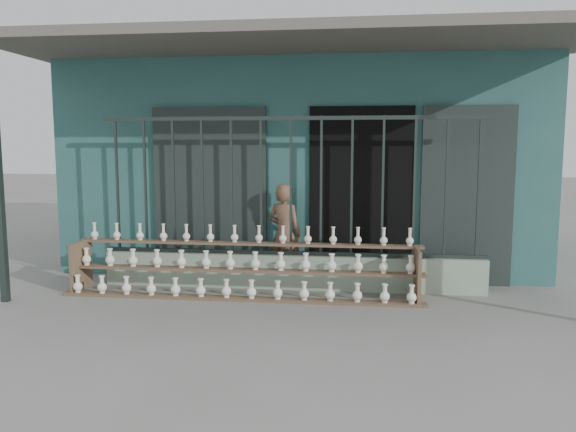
# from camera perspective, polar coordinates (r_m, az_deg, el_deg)

# --- Properties ---
(ground) EXTENTS (60.00, 60.00, 0.00)m
(ground) POSITION_cam_1_polar(r_m,az_deg,el_deg) (6.23, -1.15, -10.30)
(ground) COLOR slate
(workshop_building) EXTENTS (7.40, 6.60, 3.21)m
(workshop_building) POSITION_cam_1_polar(r_m,az_deg,el_deg) (10.16, 2.27, 5.71)
(workshop_building) COLOR #295754
(workshop_building) RESTS_ON ground
(parapet_wall) EXTENTS (5.00, 0.20, 0.45)m
(parapet_wall) POSITION_cam_1_polar(r_m,az_deg,el_deg) (7.42, 0.29, -5.66)
(parapet_wall) COLOR #90A890
(parapet_wall) RESTS_ON ground
(security_fence) EXTENTS (5.00, 0.04, 1.80)m
(security_fence) POSITION_cam_1_polar(r_m,az_deg,el_deg) (7.26, 0.29, 3.02)
(security_fence) COLOR #283330
(security_fence) RESTS_ON parapet_wall
(shelf_rack) EXTENTS (4.50, 0.68, 0.85)m
(shelf_rack) POSITION_cam_1_polar(r_m,az_deg,el_deg) (7.08, -4.63, -5.16)
(shelf_rack) COLOR brown
(shelf_rack) RESTS_ON ground
(elderly_woman) EXTENTS (0.59, 0.51, 1.37)m
(elderly_woman) POSITION_cam_1_polar(r_m,az_deg,el_deg) (7.61, -0.34, -1.82)
(elderly_woman) COLOR brown
(elderly_woman) RESTS_ON ground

